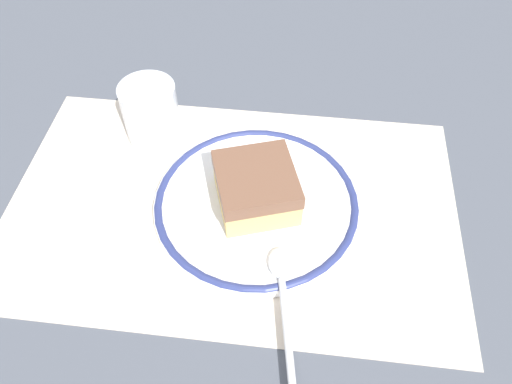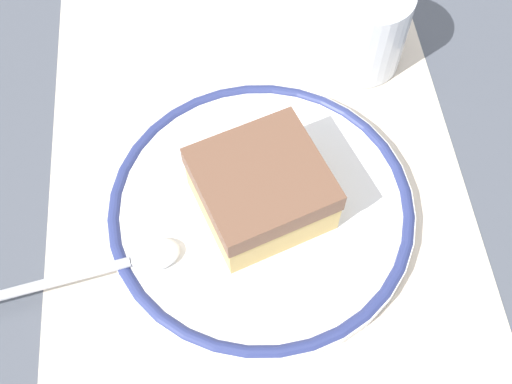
{
  "view_description": "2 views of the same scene",
  "coord_description": "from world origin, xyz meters",
  "views": [
    {
      "loc": [
        0.07,
        -0.33,
        0.43
      ],
      "look_at": [
        0.03,
        -0.0,
        0.03
      ],
      "focal_mm": 35.48,
      "sensor_mm": 36.0,
      "label": 1
    },
    {
      "loc": [
        0.23,
        -0.03,
        0.4
      ],
      "look_at": [
        0.03,
        -0.0,
        0.03
      ],
      "focal_mm": 43.45,
      "sensor_mm": 36.0,
      "label": 2
    }
  ],
  "objects": [
    {
      "name": "cake_slice",
      "position": [
        0.03,
        -0.0,
        0.04
      ],
      "size": [
        0.1,
        0.1,
        0.04
      ],
      "color": "#DBB76B",
      "rests_on": "plate"
    },
    {
      "name": "placemat",
      "position": [
        0.0,
        0.0,
        0.0
      ],
      "size": [
        0.48,
        0.31,
        0.0
      ],
      "primitive_type": "cube",
      "color": "beige",
      "rests_on": "ground_plane"
    },
    {
      "name": "spoon",
      "position": [
        0.06,
        -0.11,
        0.02
      ],
      "size": [
        0.04,
        0.15,
        0.01
      ],
      "color": "silver",
      "rests_on": "plate"
    },
    {
      "name": "plate",
      "position": [
        0.03,
        -0.0,
        0.01
      ],
      "size": [
        0.22,
        0.22,
        0.01
      ],
      "color": "white",
      "rests_on": "placemat"
    },
    {
      "name": "napkin",
      "position": [
        -0.14,
        -0.03,
        0.0
      ],
      "size": [
        0.11,
        0.1,
        0.0
      ],
      "primitive_type": "cube",
      "rotation": [
        0.0,
        0.0,
        1.44
      ],
      "color": "white",
      "rests_on": "placemat"
    },
    {
      "name": "cup",
      "position": [
        -0.11,
        0.1,
        0.03
      ],
      "size": [
        0.07,
        0.07,
        0.07
      ],
      "color": "silver",
      "rests_on": "placemat"
    },
    {
      "name": "ground_plane",
      "position": [
        0.0,
        0.0,
        0.0
      ],
      "size": [
        2.4,
        2.4,
        0.0
      ],
      "primitive_type": "plane",
      "color": "#4C515B"
    }
  ]
}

